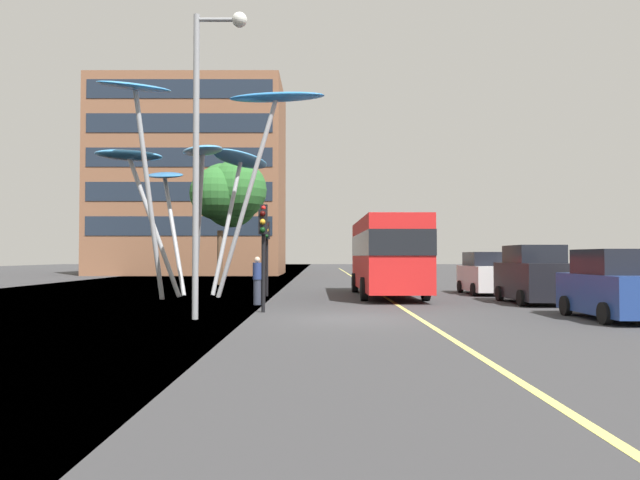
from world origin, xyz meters
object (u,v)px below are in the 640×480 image
pedestrian (260,281)px  car_parked_far (489,274)px  red_bus (390,252)px  car_parked_mid (537,276)px  street_lamp (209,127)px  traffic_light_island_mid (270,242)px  car_parked_near (619,287)px  leaf_sculpture (201,153)px  traffic_light_kerb_near (266,238)px  traffic_light_kerb_far (267,232)px

pedestrian → car_parked_far: bearing=31.1°
red_bus → car_parked_mid: bearing=-37.9°
street_lamp → car_parked_far: bearing=45.2°
car_parked_mid → car_parked_far: (-0.30, 5.53, -0.10)m
red_bus → traffic_light_island_mid: red_bus is taller
car_parked_far → car_parked_near: bearing=-87.5°
car_parked_far → street_lamp: size_ratio=0.47×
red_bus → leaf_sculpture: 9.63m
car_parked_mid → pedestrian: 10.59m
traffic_light_kerb_near → traffic_light_kerb_far: (-0.39, 4.38, 0.38)m
car_parked_far → red_bus: bearing=-163.1°
leaf_sculpture → pedestrian: size_ratio=6.02×
traffic_light_kerb_near → car_parked_mid: traffic_light_kerb_near is taller
traffic_light_island_mid → car_parked_mid: 11.46m
car_parked_far → traffic_light_island_mid: bearing=-171.7°
car_parked_near → pedestrian: car_parked_near is taller
traffic_light_island_mid → car_parked_far: 10.55m
red_bus → car_parked_near: bearing=-61.5°
pedestrian → leaf_sculpture: bearing=125.7°
traffic_light_kerb_far → car_parked_far: bearing=25.5°
traffic_light_kerb_near → leaf_sculpture: bearing=116.3°
car_parked_near → car_parked_far: 11.42m
street_lamp → car_parked_mid: bearing=26.5°
traffic_light_kerb_near → car_parked_near: 10.60m
traffic_light_kerb_near → traffic_light_island_mid: size_ratio=0.98×
car_parked_near → car_parked_mid: (-0.21, 5.88, 0.11)m
leaf_sculpture → street_lamp: leaf_sculpture is taller
leaf_sculpture → car_parked_near: leaf_sculpture is taller
car_parked_mid → street_lamp: street_lamp is taller
car_parked_near → pedestrian: (-10.77, 5.21, -0.04)m
car_parked_mid → traffic_light_kerb_far: bearing=176.3°
car_parked_mid → car_parked_far: size_ratio=1.01×
leaf_sculpture → pedestrian: leaf_sculpture is taller
traffic_light_kerb_near → street_lamp: size_ratio=0.37×
traffic_light_island_mid → pedestrian: traffic_light_island_mid is taller
leaf_sculpture → street_lamp: size_ratio=1.21×
traffic_light_island_mid → pedestrian: (0.07, -4.70, -1.55)m
traffic_light_kerb_near → car_parked_near: traffic_light_kerb_near is taller
red_bus → car_parked_near: size_ratio=2.43×
red_bus → traffic_light_island_mid: 5.46m
red_bus → car_parked_far: (4.89, 1.49, -1.06)m
traffic_light_kerb_near → traffic_light_kerb_far: 4.42m
traffic_light_kerb_near → street_lamp: street_lamp is taller
leaf_sculpture → traffic_light_island_mid: 5.07m
car_parked_mid → leaf_sculpture: bearing=164.8°
leaf_sculpture → car_parked_far: leaf_sculpture is taller
red_bus → car_parked_mid: size_ratio=2.30×
traffic_light_kerb_near → pedestrian: size_ratio=1.85×
traffic_light_island_mid → car_parked_near: 14.76m
car_parked_near → street_lamp: 12.60m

